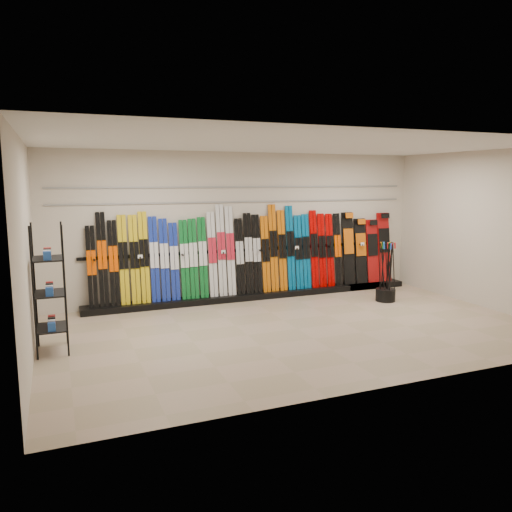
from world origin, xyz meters
name	(u,v)px	position (x,y,z in m)	size (l,w,h in m)	color
floor	(298,329)	(0.00, 0.00, 0.00)	(8.00, 8.00, 0.00)	tan
back_wall	(244,226)	(0.00, 2.50, 1.50)	(8.00, 8.00, 0.00)	beige
left_wall	(26,252)	(-4.00, 0.00, 1.50)	(5.00, 5.00, 0.00)	beige
right_wall	(486,230)	(4.00, 0.00, 1.50)	(5.00, 5.00, 0.00)	beige
ceiling	(300,144)	(0.00, 0.00, 3.00)	(8.00, 8.00, 0.00)	silver
ski_rack_base	(258,295)	(0.22, 2.28, 0.06)	(8.00, 0.40, 0.12)	black
skis	(226,255)	(-0.45, 2.34, 0.94)	(5.38, 0.26, 1.83)	black
snowboards	(367,249)	(2.95, 2.36, 0.88)	(1.26, 0.25, 1.61)	black
accessory_rack	(50,288)	(-3.75, 0.36, 0.92)	(0.40, 0.60, 1.84)	black
pole_bin	(385,295)	(2.53, 1.06, 0.12)	(0.39, 0.39, 0.25)	black
ski_poles	(387,272)	(2.53, 1.05, 0.61)	(0.38, 0.33, 1.18)	black
slatwall_rail_0	(244,202)	(0.00, 2.48, 2.00)	(7.60, 0.02, 0.03)	gray
slatwall_rail_1	(244,187)	(0.00, 2.48, 2.30)	(7.60, 0.02, 0.03)	gray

